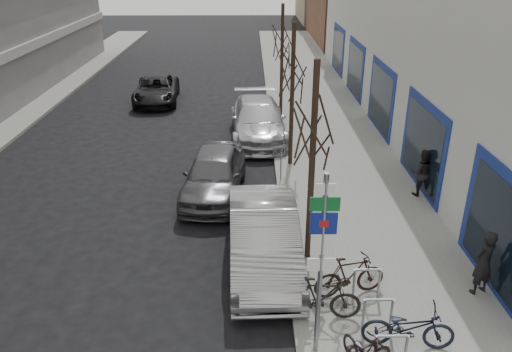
{
  "coord_description": "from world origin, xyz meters",
  "views": [
    {
      "loc": [
        1.07,
        -7.98,
        7.78
      ],
      "look_at": [
        1.21,
        4.73,
        2.0
      ],
      "focal_mm": 35.0,
      "sensor_mm": 36.0,
      "label": 1
    }
  ],
  "objects_px": {
    "meter_mid": "(281,160)",
    "bike_rack": "(378,311)",
    "lane_car": "(156,90)",
    "tree_far": "(282,34)",
    "tree_near": "(314,117)",
    "tree_mid": "(293,62)",
    "parked_car_front": "(264,238)",
    "pedestrian_far": "(422,172)",
    "bike_mid_inner": "(321,298)",
    "meter_back": "(274,114)",
    "bike_mid_curb": "(409,324)",
    "meter_front": "(293,242)",
    "parked_car_mid": "(214,174)",
    "pedestrian_near": "(483,263)",
    "bike_far_inner": "(350,275)",
    "parked_car_back": "(258,120)",
    "highway_sign_pole": "(321,257)"
  },
  "relations": [
    {
      "from": "meter_mid",
      "to": "bike_rack",
      "type": "bearing_deg",
      "value": -78.2
    },
    {
      "from": "lane_car",
      "to": "tree_far",
      "type": "bearing_deg",
      "value": -26.54
    },
    {
      "from": "tree_near",
      "to": "tree_mid",
      "type": "xyz_separation_m",
      "value": [
        0.0,
        6.5,
        0.0
      ]
    },
    {
      "from": "parked_car_front",
      "to": "tree_far",
      "type": "bearing_deg",
      "value": 82.62
    },
    {
      "from": "bike_rack",
      "to": "pedestrian_far",
      "type": "distance_m",
      "value": 7.26
    },
    {
      "from": "meter_mid",
      "to": "bike_mid_inner",
      "type": "relative_size",
      "value": 0.69
    },
    {
      "from": "bike_rack",
      "to": "meter_back",
      "type": "xyz_separation_m",
      "value": [
        -1.65,
        13.4,
        0.26
      ]
    },
    {
      "from": "parked_car_front",
      "to": "lane_car",
      "type": "height_order",
      "value": "parked_car_front"
    },
    {
      "from": "bike_mid_curb",
      "to": "pedestrian_far",
      "type": "xyz_separation_m",
      "value": [
        2.49,
        7.11,
        0.25
      ]
    },
    {
      "from": "meter_front",
      "to": "pedestrian_far",
      "type": "relative_size",
      "value": 0.76
    },
    {
      "from": "parked_car_mid",
      "to": "meter_front",
      "type": "bearing_deg",
      "value": -57.66
    },
    {
      "from": "bike_mid_curb",
      "to": "pedestrian_near",
      "type": "xyz_separation_m",
      "value": [
        2.28,
        1.81,
        0.26
      ]
    },
    {
      "from": "bike_mid_inner",
      "to": "bike_far_inner",
      "type": "relative_size",
      "value": 1.01
    },
    {
      "from": "tree_near",
      "to": "parked_car_back",
      "type": "distance_m",
      "value": 10.42
    },
    {
      "from": "bike_rack",
      "to": "bike_mid_inner",
      "type": "relative_size",
      "value": 1.24
    },
    {
      "from": "tree_near",
      "to": "bike_far_inner",
      "type": "height_order",
      "value": "tree_near"
    },
    {
      "from": "lane_car",
      "to": "pedestrian_near",
      "type": "height_order",
      "value": "pedestrian_near"
    },
    {
      "from": "highway_sign_pole",
      "to": "bike_rack",
      "type": "bearing_deg",
      "value": 23.59
    },
    {
      "from": "parked_car_back",
      "to": "pedestrian_near",
      "type": "xyz_separation_m",
      "value": [
        5.19,
        -11.43,
        0.15
      ]
    },
    {
      "from": "parked_car_front",
      "to": "pedestrian_near",
      "type": "distance_m",
      "value": 5.39
    },
    {
      "from": "bike_far_inner",
      "to": "bike_mid_curb",
      "type": "bearing_deg",
      "value": -166.6
    },
    {
      "from": "bike_mid_curb",
      "to": "parked_car_front",
      "type": "xyz_separation_m",
      "value": [
        -2.91,
        3.25,
        0.11
      ]
    },
    {
      "from": "bike_mid_inner",
      "to": "parked_car_mid",
      "type": "height_order",
      "value": "parked_car_mid"
    },
    {
      "from": "tree_mid",
      "to": "lane_car",
      "type": "distance_m",
      "value": 11.97
    },
    {
      "from": "highway_sign_pole",
      "to": "parked_car_front",
      "type": "relative_size",
      "value": 0.82
    },
    {
      "from": "tree_near",
      "to": "parked_car_back",
      "type": "bearing_deg",
      "value": 96.97
    },
    {
      "from": "bike_far_inner",
      "to": "bike_mid_inner",
      "type": "bearing_deg",
      "value": 122.35
    },
    {
      "from": "meter_front",
      "to": "bike_mid_inner",
      "type": "bearing_deg",
      "value": -76.9
    },
    {
      "from": "bike_rack",
      "to": "lane_car",
      "type": "distance_m",
      "value": 20.3
    },
    {
      "from": "tree_far",
      "to": "bike_mid_inner",
      "type": "relative_size",
      "value": 3.01
    },
    {
      "from": "meter_front",
      "to": "parked_car_back",
      "type": "relative_size",
      "value": 0.22
    },
    {
      "from": "meter_mid",
      "to": "bike_mid_curb",
      "type": "height_order",
      "value": "meter_mid"
    },
    {
      "from": "tree_far",
      "to": "lane_car",
      "type": "relative_size",
      "value": 1.11
    },
    {
      "from": "bike_mid_curb",
      "to": "parked_car_front",
      "type": "relative_size",
      "value": 0.37
    },
    {
      "from": "bike_mid_curb",
      "to": "bike_rack",
      "type": "bearing_deg",
      "value": 51.59
    },
    {
      "from": "tree_far",
      "to": "parked_car_mid",
      "type": "bearing_deg",
      "value": -107.43
    },
    {
      "from": "bike_mid_curb",
      "to": "parked_car_mid",
      "type": "relative_size",
      "value": 0.41
    },
    {
      "from": "meter_mid",
      "to": "tree_far",
      "type": "bearing_deg",
      "value": 86.78
    },
    {
      "from": "bike_mid_curb",
      "to": "tree_near",
      "type": "bearing_deg",
      "value": 33.1
    },
    {
      "from": "highway_sign_pole",
      "to": "meter_mid",
      "type": "bearing_deg",
      "value": 91.68
    },
    {
      "from": "parked_car_front",
      "to": "lane_car",
      "type": "bearing_deg",
      "value": 107.08
    },
    {
      "from": "meter_mid",
      "to": "pedestrian_far",
      "type": "relative_size",
      "value": 0.76
    },
    {
      "from": "meter_back",
      "to": "bike_far_inner",
      "type": "relative_size",
      "value": 0.7
    },
    {
      "from": "parked_car_back",
      "to": "parked_car_mid",
      "type": "bearing_deg",
      "value": -108.11
    },
    {
      "from": "lane_car",
      "to": "pedestrian_near",
      "type": "bearing_deg",
      "value": -62.51
    },
    {
      "from": "tree_near",
      "to": "pedestrian_near",
      "type": "height_order",
      "value": "tree_near"
    },
    {
      "from": "tree_mid",
      "to": "pedestrian_far",
      "type": "height_order",
      "value": "tree_mid"
    },
    {
      "from": "bike_far_inner",
      "to": "highway_sign_pole",
      "type": "bearing_deg",
      "value": 137.29
    },
    {
      "from": "meter_front",
      "to": "bike_far_inner",
      "type": "height_order",
      "value": "meter_front"
    },
    {
      "from": "tree_near",
      "to": "meter_front",
      "type": "height_order",
      "value": "tree_near"
    }
  ]
}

